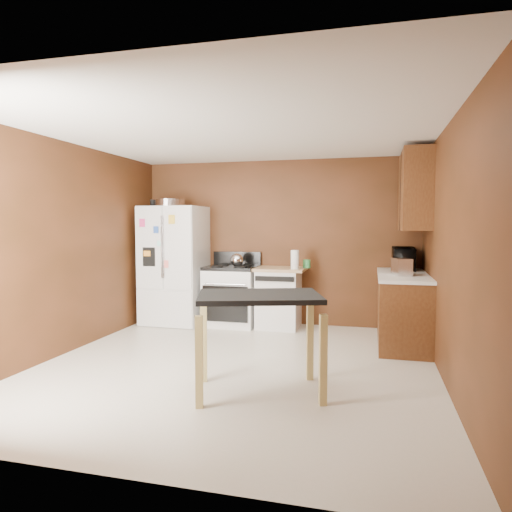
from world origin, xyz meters
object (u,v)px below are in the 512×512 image
at_px(roasting_pan, 170,203).
at_px(gas_range, 232,295).
at_px(island, 259,311).
at_px(refrigerator, 174,265).
at_px(microwave, 404,260).
at_px(green_canister, 307,264).
at_px(pen_cup, 153,203).
at_px(toaster, 402,267).
at_px(kettle, 237,260).
at_px(paper_towel, 295,260).
at_px(dishwasher, 279,297).

distance_m(roasting_pan, gas_range, 1.69).
bearing_deg(island, refrigerator, 127.98).
xyz_separation_m(microwave, gas_range, (-2.47, -0.04, -0.58)).
xyz_separation_m(microwave, island, (-1.40, -2.64, -0.29)).
distance_m(green_canister, gas_range, 1.23).
bearing_deg(microwave, gas_range, 88.96).
distance_m(microwave, island, 3.00).
bearing_deg(pen_cup, refrigerator, 9.80).
bearing_deg(green_canister, toaster, -30.43).
bearing_deg(kettle, green_canister, 9.03).
distance_m(pen_cup, toaster, 3.77).
bearing_deg(paper_towel, toaster, -20.84).
height_order(roasting_pan, dishwasher, roasting_pan).
bearing_deg(paper_towel, refrigerator, 178.17).
bearing_deg(island, kettle, 110.93).
xyz_separation_m(pen_cup, kettle, (1.34, 0.05, -0.86)).
distance_m(green_canister, dishwasher, 0.64).
relative_size(toaster, gas_range, 0.26).
height_order(roasting_pan, pen_cup, roasting_pan).
distance_m(dishwasher, island, 2.66).
distance_m(roasting_pan, microwave, 3.53).
xyz_separation_m(roasting_pan, paper_towel, (1.94, -0.04, -0.83)).
xyz_separation_m(gas_range, island, (1.07, -2.60, 0.29)).
height_order(kettle, refrigerator, refrigerator).
relative_size(roasting_pan, island, 0.35).
distance_m(green_canister, toaster, 1.49).
distance_m(pen_cup, gas_range, 1.86).
bearing_deg(paper_towel, gas_range, 172.97).
xyz_separation_m(toaster, microwave, (0.07, 0.70, 0.04)).
bearing_deg(island, green_canister, 88.93).
xyz_separation_m(refrigerator, island, (1.98, -2.54, -0.15)).
bearing_deg(roasting_pan, green_canister, 4.65).
distance_m(green_canister, refrigerator, 2.04).
relative_size(kettle, island, 0.15).
xyz_separation_m(roasting_pan, dishwasher, (1.68, 0.10, -1.40)).
relative_size(refrigerator, island, 1.42).
height_order(pen_cup, island, pen_cup).
bearing_deg(roasting_pan, kettle, 0.40).
height_order(green_canister, gas_range, gas_range).
bearing_deg(microwave, kettle, 90.70).
relative_size(paper_towel, green_canister, 2.23).
bearing_deg(kettle, pen_cup, -178.04).
distance_m(kettle, microwave, 2.37).
height_order(dishwasher, island, island).
height_order(gas_range, dishwasher, gas_range).
bearing_deg(paper_towel, microwave, 6.09).
bearing_deg(paper_towel, island, -87.93).
relative_size(roasting_pan, toaster, 1.54).
relative_size(roasting_pan, paper_towel, 1.65).
height_order(green_canister, dishwasher, green_canister).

